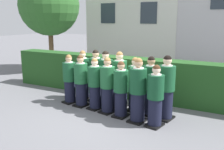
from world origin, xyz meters
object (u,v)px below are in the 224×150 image
at_px(student_front_row_2, 95,85).
at_px(student_rear_row_6, 166,89).
at_px(student_front_row_6, 155,98).
at_px(student_rear_row_0, 83,76).
at_px(student_front_row_3, 108,87).
at_px(student_front_row_4, 121,91).
at_px(student_rear_row_4, 135,86).
at_px(student_rear_row_3, 119,81).
at_px(student_front_row_1, 81,82).
at_px(student_front_row_5, 138,92).
at_px(student_front_row_0, 70,80).
at_px(student_rear_row_2, 106,79).
at_px(student_rear_row_5, 150,87).
at_px(student_rear_row_1, 96,77).

height_order(student_front_row_2, student_rear_row_6, student_rear_row_6).
distance_m(student_front_row_6, student_rear_row_6, 0.61).
bearing_deg(student_front_row_2, student_rear_row_0, 141.69).
relative_size(student_front_row_3, student_rear_row_0, 0.98).
bearing_deg(student_front_row_4, student_rear_row_6, 19.73).
xyz_separation_m(student_front_row_4, student_rear_row_4, (0.15, 0.60, 0.02)).
distance_m(student_front_row_6, student_rear_row_3, 1.66).
bearing_deg(student_front_row_1, student_front_row_5, -9.89).
relative_size(student_front_row_0, student_rear_row_0, 0.96).
bearing_deg(student_front_row_5, student_rear_row_0, 156.76).
distance_m(student_rear_row_0, student_rear_row_4, 2.02).
relative_size(student_front_row_6, student_rear_row_2, 0.93).
height_order(student_front_row_4, student_rear_row_6, student_rear_row_6).
distance_m(student_front_row_2, student_front_row_3, 0.48).
bearing_deg(student_front_row_5, student_front_row_2, 167.98).
relative_size(student_front_row_4, student_rear_row_3, 0.91).
bearing_deg(student_rear_row_2, student_rear_row_4, -7.72).
height_order(student_front_row_0, student_rear_row_0, student_rear_row_0).
distance_m(student_front_row_6, student_rear_row_4, 1.18).
bearing_deg(student_front_row_4, student_front_row_2, 167.91).
xyz_separation_m(student_rear_row_2, student_rear_row_5, (1.54, -0.23, -0.02)).
relative_size(student_rear_row_2, student_rear_row_3, 0.99).
xyz_separation_m(student_front_row_1, student_rear_row_1, (0.15, 0.63, 0.05)).
height_order(student_rear_row_2, student_rear_row_3, student_rear_row_3).
bearing_deg(student_front_row_3, student_rear_row_5, 19.71).
bearing_deg(student_front_row_5, student_rear_row_3, 139.30).
xyz_separation_m(student_front_row_0, student_front_row_3, (1.50, -0.22, 0.02)).
xyz_separation_m(student_front_row_1, student_rear_row_6, (2.60, 0.17, 0.07)).
height_order(student_front_row_4, student_rear_row_2, student_rear_row_2).
distance_m(student_front_row_1, student_front_row_2, 0.52).
bearing_deg(student_front_row_5, student_rear_row_2, 148.98).
distance_m(student_front_row_4, student_rear_row_1, 1.58).
xyz_separation_m(student_front_row_0, student_front_row_1, (0.50, -0.10, 0.02)).
bearing_deg(student_front_row_5, student_rear_row_6, 41.27).
relative_size(student_front_row_0, student_front_row_2, 1.01).
height_order(student_front_row_0, student_front_row_4, student_front_row_0).
height_order(student_front_row_4, student_rear_row_0, student_rear_row_0).
bearing_deg(student_rear_row_4, student_rear_row_3, 172.20).
distance_m(student_front_row_1, student_rear_row_5, 2.14).
height_order(student_rear_row_4, student_rear_row_5, student_rear_row_5).
height_order(student_front_row_5, student_rear_row_2, student_front_row_5).
bearing_deg(student_front_row_2, student_rear_row_6, 5.54).
bearing_deg(student_front_row_5, student_front_row_3, 167.46).
relative_size(student_front_row_1, student_rear_row_3, 0.93).
bearing_deg(student_rear_row_3, student_front_row_6, -31.45).
height_order(student_front_row_1, student_rear_row_0, student_rear_row_0).
distance_m(student_front_row_1, student_front_row_5, 2.04).
xyz_separation_m(student_front_row_6, student_rear_row_2, (-1.92, 0.93, 0.06)).
xyz_separation_m(student_rear_row_5, student_rear_row_6, (0.47, -0.11, 0.04)).
xyz_separation_m(student_front_row_4, student_rear_row_0, (-1.84, 0.91, 0.04)).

